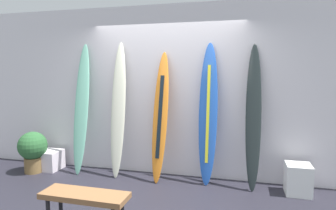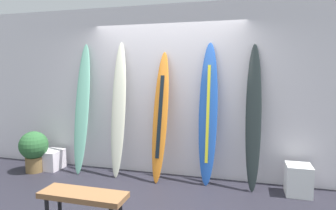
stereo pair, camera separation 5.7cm
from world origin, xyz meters
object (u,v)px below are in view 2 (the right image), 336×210
(bench, at_px, (83,198))
(potted_plant, at_px, (34,148))
(surfboard_seafoam, at_px, (82,108))
(surfboard_sunset, at_px, (160,118))
(display_block_center, at_px, (298,180))
(surfboard_ivory, at_px, (119,110))
(surfboard_charcoal, at_px, (253,118))
(surfboard_cobalt, at_px, (208,115))
(display_block_left, at_px, (51,160))

(bench, bearing_deg, potted_plant, 141.98)
(surfboard_seafoam, relative_size, potted_plant, 3.11)
(surfboard_sunset, bearing_deg, potted_plant, -173.89)
(surfboard_seafoam, bearing_deg, display_block_center, -1.04)
(display_block_center, height_order, bench, bench)
(display_block_center, distance_m, potted_plant, 4.26)
(surfboard_ivory, bearing_deg, bench, -77.57)
(surfboard_sunset, height_order, surfboard_charcoal, surfboard_charcoal)
(bench, bearing_deg, surfboard_cobalt, 58.15)
(surfboard_sunset, distance_m, display_block_left, 2.20)
(display_block_center, relative_size, potted_plant, 0.61)
(surfboard_seafoam, height_order, display_block_left, surfboard_seafoam)
(surfboard_sunset, height_order, display_block_left, surfboard_sunset)
(potted_plant, bearing_deg, surfboard_sunset, 6.11)
(surfboard_ivory, xyz_separation_m, bench, (0.38, -1.72, -0.71))
(surfboard_ivory, bearing_deg, display_block_center, -1.43)
(display_block_left, relative_size, display_block_center, 0.86)
(surfboard_seafoam, height_order, display_block_center, surfboard_seafoam)
(surfboard_ivory, bearing_deg, surfboard_seafoam, -179.46)
(surfboard_ivory, xyz_separation_m, surfboard_cobalt, (1.47, 0.04, -0.02))
(bench, bearing_deg, display_block_left, 135.53)
(surfboard_sunset, distance_m, bench, 1.84)
(surfboard_charcoal, distance_m, bench, 2.55)
(surfboard_charcoal, relative_size, display_block_center, 4.96)
(surfboard_charcoal, height_order, bench, surfboard_charcoal)
(surfboard_cobalt, height_order, display_block_left, surfboard_cobalt)
(display_block_left, bearing_deg, surfboard_sunset, 1.12)
(surfboard_seafoam, relative_size, bench, 2.32)
(surfboard_charcoal, bearing_deg, potted_plant, -175.68)
(surfboard_ivory, distance_m, bench, 1.89)
(surfboard_seafoam, distance_m, display_block_left, 1.13)
(surfboard_cobalt, bearing_deg, surfboard_seafoam, -178.72)
(display_block_left, xyz_separation_m, display_block_center, (4.07, -0.01, 0.05))
(display_block_left, bearing_deg, surfboard_charcoal, 1.28)
(display_block_center, bearing_deg, surfboard_cobalt, 175.13)
(surfboard_sunset, bearing_deg, surfboard_charcoal, 1.50)
(surfboard_seafoam, distance_m, potted_plant, 1.09)
(surfboard_cobalt, bearing_deg, surfboard_ivory, -178.38)
(surfboard_ivory, relative_size, display_block_center, 5.13)
(potted_plant, xyz_separation_m, bench, (1.86, -1.46, -0.03))
(display_block_left, relative_size, bench, 0.39)
(surfboard_sunset, relative_size, surfboard_charcoal, 0.95)
(surfboard_sunset, height_order, display_block_center, surfboard_sunset)
(surfboard_cobalt, xyz_separation_m, display_block_left, (-2.78, -0.10, -0.91))
(surfboard_ivory, relative_size, surfboard_sunset, 1.08)
(surfboard_cobalt, xyz_separation_m, bench, (-1.09, -1.76, -0.69))
(surfboard_seafoam, height_order, surfboard_ivory, surfboard_ivory)
(surfboard_cobalt, bearing_deg, surfboard_charcoal, -2.31)
(surfboard_ivory, distance_m, display_block_center, 2.90)
(surfboard_seafoam, distance_m, surfboard_sunset, 1.40)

